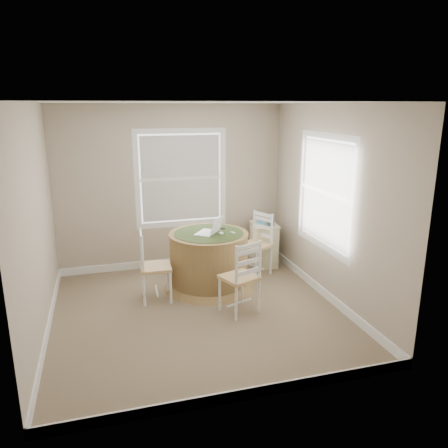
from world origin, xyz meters
name	(u,v)px	position (x,y,z in m)	size (l,w,h in m)	color
room	(206,211)	(0.17, 0.16, 1.30)	(3.64, 3.64, 2.64)	#765F4B
round_table	(209,258)	(0.35, 0.79, 0.44)	(1.31, 1.31, 0.82)	olive
chair_left	(156,267)	(-0.45, 0.55, 0.47)	(0.42, 0.40, 0.95)	white
chair_near	(240,277)	(0.52, -0.11, 0.47)	(0.42, 0.40, 0.95)	white
chair_right	(255,245)	(1.16, 1.08, 0.47)	(0.42, 0.40, 0.95)	white
laptop	(209,231)	(0.35, 0.77, 0.85)	(0.46, 0.47, 0.25)	white
mouse	(221,233)	(0.51, 0.70, 0.82)	(0.06, 0.10, 0.04)	white
phone	(233,233)	(0.68, 0.71, 0.81)	(0.04, 0.09, 0.02)	#B7BABF
keys	(222,229)	(0.59, 0.93, 0.82)	(0.06, 0.05, 0.03)	black
corner_chest	(264,244)	(1.43, 1.41, 0.35)	(0.45, 0.57, 0.71)	beige
tissue_box	(261,223)	(1.34, 1.30, 0.76)	(0.12, 0.12, 0.10)	#549BC1
box_yellow	(266,221)	(1.48, 1.45, 0.74)	(0.15, 0.10, 0.06)	gold
box_blue	(270,222)	(1.49, 1.29, 0.77)	(0.08, 0.08, 0.12)	#2D5887
cup_cream	(258,219)	(1.38, 1.56, 0.75)	(0.07, 0.07, 0.09)	beige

